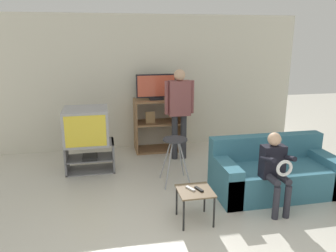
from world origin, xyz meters
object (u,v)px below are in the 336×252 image
at_px(tv_stand, 90,157).
at_px(remote_control_black, 199,189).
at_px(person_seated_child, 275,166).
at_px(couch, 273,174).
at_px(television_flat, 156,88).
at_px(person_standing_adult, 179,106).
at_px(snack_table, 195,194).
at_px(folding_stool, 175,147).
at_px(media_shelf, 158,124).
at_px(television_main, 86,126).
at_px(remote_control_white, 190,189).

bearing_deg(tv_stand, remote_control_black, -54.27).
bearing_deg(person_seated_child, couch, 60.88).
height_order(television_flat, person_standing_adult, person_standing_adult).
distance_m(snack_table, person_standing_adult, 2.23).
bearing_deg(folding_stool, media_shelf, 90.00).
xyz_separation_m(folding_stool, snack_table, (-0.00, -1.12, -0.22)).
bearing_deg(television_main, person_standing_adult, 9.82).
relative_size(couch, person_seated_child, 1.70).
relative_size(folding_stool, couch, 0.41).
relative_size(remote_control_white, couch, 0.08).
bearing_deg(person_seated_child, remote_control_white, -178.05).
bearing_deg(remote_control_white, tv_stand, 97.28).
distance_m(television_main, media_shelf, 1.58).
height_order(television_main, snack_table, television_main).
distance_m(television_main, couch, 2.99).
bearing_deg(person_seated_child, folding_stool, 135.60).
height_order(tv_stand, television_flat, television_flat).
xyz_separation_m(remote_control_black, person_seated_child, (1.02, 0.07, 0.18)).
xyz_separation_m(television_flat, remote_control_black, (0.08, -2.66, -0.83)).
height_order(media_shelf, person_standing_adult, person_standing_adult).
distance_m(television_flat, remote_control_black, 2.79).
bearing_deg(couch, snack_table, -157.75).
relative_size(tv_stand, couch, 0.46).
distance_m(media_shelf, folding_stool, 1.55).
relative_size(tv_stand, person_seated_child, 0.78).
relative_size(remote_control_black, couch, 0.08).
relative_size(remote_control_black, remote_control_white, 1.00).
height_order(person_standing_adult, person_seated_child, person_standing_adult).
bearing_deg(television_flat, media_shelf, 24.71).
distance_m(tv_stand, person_standing_adult, 1.77).
relative_size(media_shelf, remote_control_black, 7.09).
distance_m(folding_stool, person_seated_child, 1.49).
height_order(tv_stand, remote_control_black, tv_stand).
bearing_deg(television_main, tv_stand, 29.17).
bearing_deg(television_main, folding_stool, -28.76).
relative_size(media_shelf, television_flat, 1.35).
bearing_deg(person_standing_adult, remote_control_white, -99.49).
xyz_separation_m(remote_control_black, remote_control_white, (-0.10, 0.04, 0.00)).
relative_size(media_shelf, person_standing_adult, 0.62).
bearing_deg(couch, person_seated_child, -119.12).
distance_m(tv_stand, folding_stool, 1.52).
relative_size(tv_stand, television_flat, 1.05).
height_order(tv_stand, television_main, television_main).
xyz_separation_m(television_flat, snack_table, (0.03, -2.66, -0.90)).
relative_size(folding_stool, remote_control_white, 4.95).
distance_m(media_shelf, remote_control_white, 2.64).
distance_m(television_main, person_seated_child, 2.97).
relative_size(television_main, remote_control_white, 4.86).
relative_size(television_flat, remote_control_black, 5.26).
bearing_deg(remote_control_white, snack_table, -62.27).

